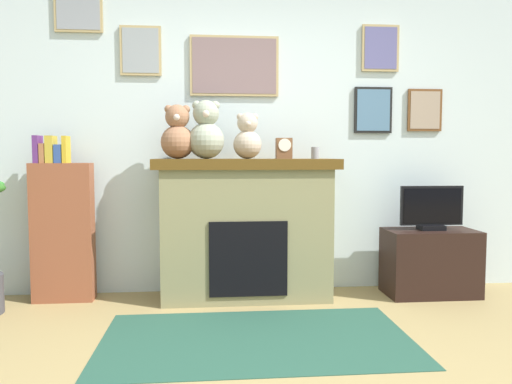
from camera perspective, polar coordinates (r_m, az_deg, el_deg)
back_wall at (r=4.24m, az=0.09°, el=6.36°), size 5.20×0.15×2.60m
fireplace at (r=3.97m, az=-1.15°, el=-4.19°), size 1.45×0.54×1.12m
bookshelf at (r=4.17m, az=-21.50°, el=-3.82°), size 0.46×0.16×1.31m
tv_stand at (r=4.35m, az=19.49°, el=-7.68°), size 0.73×0.40×0.54m
television at (r=4.28m, az=19.65°, el=-1.88°), size 0.52×0.14×0.36m
area_rug at (r=3.22m, az=0.08°, el=-16.61°), size 1.94×1.10×0.01m
candle_jar at (r=3.99m, az=6.84°, el=4.51°), size 0.06×0.06×0.09m
mantel_clock at (r=3.94m, az=3.25°, el=5.07°), size 0.13×0.09×0.17m
teddy_bear_cream at (r=3.91m, az=-9.07°, el=6.59°), size 0.26×0.26×0.42m
teddy_bear_brown at (r=3.90m, az=-5.79°, el=6.86°), size 0.28×0.28×0.46m
teddy_bear_grey at (r=3.91m, az=-1.00°, el=6.25°), size 0.22×0.22×0.36m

